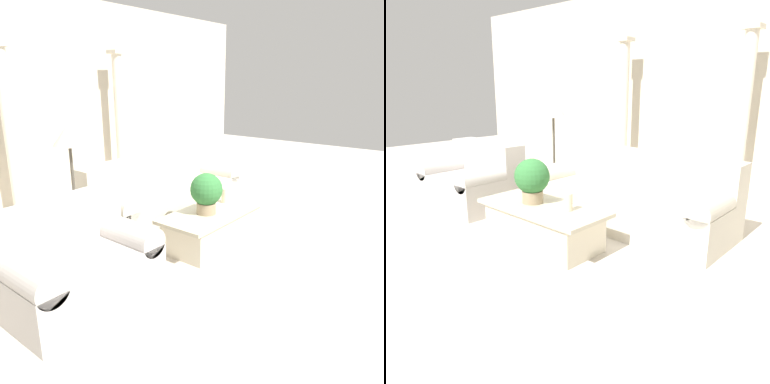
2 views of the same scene
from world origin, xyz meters
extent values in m
plane|color=beige|center=(0.00, 0.00, 0.00)|extent=(16.00, 16.00, 0.00)
cube|color=beige|center=(0.00, 2.82, 1.60)|extent=(10.00, 0.06, 3.20)
cube|color=beige|center=(0.45, 0.70, 0.23)|extent=(2.47, 0.94, 0.45)
cube|color=beige|center=(0.45, 1.00, 0.66)|extent=(2.47, 0.33, 0.42)
cylinder|color=beige|center=(-0.64, 0.70, 0.50)|extent=(0.28, 0.94, 0.28)
cylinder|color=beige|center=(1.55, 0.70, 0.50)|extent=(0.28, 0.94, 0.28)
cube|color=#B9B3AD|center=(-1.63, -0.12, 0.23)|extent=(1.30, 0.94, 0.45)
cube|color=#B9B3AD|center=(-1.63, 0.19, 0.66)|extent=(1.30, 0.33, 0.42)
cylinder|color=#B9B3AD|center=(-2.14, -0.12, 0.50)|extent=(0.28, 0.94, 0.28)
cylinder|color=#B9B3AD|center=(-1.12, -0.12, 0.50)|extent=(0.28, 0.94, 0.28)
cube|color=beige|center=(0.13, -0.36, 0.19)|extent=(1.27, 0.57, 0.39)
cube|color=#BCB398|center=(0.13, -0.36, 0.41)|extent=(1.44, 0.65, 0.04)
cylinder|color=#937F60|center=(-0.03, -0.36, 0.49)|extent=(0.22, 0.22, 0.13)
sphere|color=#2D6B33|center=(-0.03, -0.36, 0.72)|extent=(0.38, 0.38, 0.38)
cylinder|color=beige|center=(0.44, -0.30, 0.52)|extent=(0.09, 0.09, 0.18)
cylinder|color=#4C473D|center=(-0.95, 0.86, 0.01)|extent=(0.24, 0.24, 0.03)
cylinder|color=#4C473D|center=(-0.95, 0.86, 0.62)|extent=(0.04, 0.04, 1.19)
cone|color=beige|center=(-0.95, 0.86, 1.34)|extent=(0.37, 0.37, 0.24)
cylinder|color=beige|center=(-0.86, 2.41, 1.17)|extent=(0.17, 0.17, 2.33)
cylinder|color=beige|center=(1.11, 2.41, 1.17)|extent=(0.17, 0.17, 2.33)
cube|color=beige|center=(1.11, 2.41, 2.36)|extent=(0.23, 0.23, 0.06)
camera|label=1|loc=(-3.34, -2.79, 1.93)|focal=35.00mm
camera|label=2|loc=(2.92, -2.87, 1.62)|focal=35.00mm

